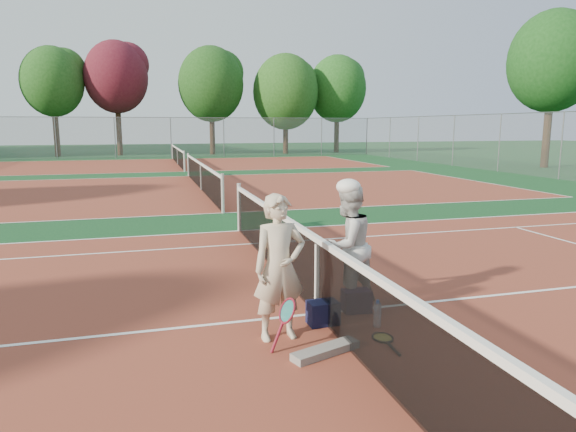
% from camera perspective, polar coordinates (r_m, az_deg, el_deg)
% --- Properties ---
extents(ground, '(130.00, 130.00, 0.00)m').
position_cam_1_polar(ground, '(6.72, 3.19, -10.82)').
color(ground, '#103B1A').
rests_on(ground, ground).
extents(court_main, '(23.77, 10.97, 0.01)m').
position_cam_1_polar(court_main, '(6.71, 3.19, -10.80)').
color(court_main, maroon).
rests_on(court_main, ground).
extents(court_far_a, '(23.77, 10.97, 0.01)m').
position_cam_1_polar(court_far_a, '(19.69, -9.60, 2.91)').
color(court_far_a, maroon).
rests_on(court_far_a, ground).
extents(court_far_b, '(23.77, 10.97, 0.01)m').
position_cam_1_polar(court_far_b, '(33.08, -12.15, 5.65)').
color(court_far_b, maroon).
rests_on(court_far_b, ground).
extents(net_main, '(0.10, 10.98, 1.02)m').
position_cam_1_polar(net_main, '(6.55, 3.23, -6.65)').
color(net_main, black).
rests_on(net_main, ground).
extents(net_far_a, '(0.10, 10.98, 1.02)m').
position_cam_1_polar(net_far_a, '(19.63, -9.65, 4.38)').
color(net_far_a, black).
rests_on(net_far_a, ground).
extents(net_far_b, '(0.10, 10.98, 1.02)m').
position_cam_1_polar(net_far_b, '(33.05, -12.18, 6.52)').
color(net_far_b, black).
rests_on(net_far_b, ground).
extents(fence_back, '(32.00, 0.06, 3.00)m').
position_cam_1_polar(fence_back, '(40.00, -12.88, 8.48)').
color(fence_back, slate).
rests_on(fence_back, ground).
extents(player_a, '(0.64, 0.45, 1.65)m').
position_cam_1_polar(player_a, '(5.74, -0.97, -5.76)').
color(player_a, '#C5B499').
rests_on(player_a, ground).
extents(player_b, '(0.99, 0.91, 1.65)m').
position_cam_1_polar(player_b, '(6.82, 6.60, -3.30)').
color(player_b, silver).
rests_on(player_b, ground).
extents(racket_red, '(0.36, 0.35, 0.55)m').
position_cam_1_polar(racket_red, '(5.64, -0.10, -11.96)').
color(racket_red, maroon).
rests_on(racket_red, ground).
extents(racket_black_held, '(0.26, 0.29, 0.57)m').
position_cam_1_polar(racket_black_held, '(7.10, 8.46, -7.30)').
color(racket_black_held, black).
rests_on(racket_black_held, ground).
extents(racket_spare, '(0.31, 0.62, 0.03)m').
position_cam_1_polar(racket_spare, '(6.07, 10.47, -13.16)').
color(racket_spare, black).
rests_on(racket_spare, ground).
extents(sports_bag_navy, '(0.37, 0.26, 0.29)m').
position_cam_1_polar(sports_bag_navy, '(6.35, 3.90, -10.68)').
color(sports_bag_navy, black).
rests_on(sports_bag_navy, ground).
extents(sports_bag_purple, '(0.37, 0.27, 0.29)m').
position_cam_1_polar(sports_bag_purple, '(6.80, 7.61, -9.32)').
color(sports_bag_purple, black).
rests_on(sports_bag_purple, ground).
extents(net_cover_canvas, '(0.82, 0.45, 0.09)m').
position_cam_1_polar(net_cover_canvas, '(5.62, 4.22, -14.69)').
color(net_cover_canvas, slate).
rests_on(net_cover_canvas, ground).
extents(water_bottle, '(0.09, 0.09, 0.30)m').
position_cam_1_polar(water_bottle, '(6.34, 9.90, -10.79)').
color(water_bottle, silver).
rests_on(water_bottle, ground).
extents(tree_back_1, '(4.64, 4.64, 8.40)m').
position_cam_1_polar(tree_back_1, '(44.41, -24.71, 13.39)').
color(tree_back_1, '#382314').
rests_on(tree_back_1, ground).
extents(tree_back_maroon, '(4.96, 4.96, 9.06)m').
position_cam_1_polar(tree_back_maroon, '(44.38, -18.56, 14.41)').
color(tree_back_maroon, '#382314').
rests_on(tree_back_maroon, ground).
extents(tree_back_3, '(5.36, 5.36, 8.84)m').
position_cam_1_polar(tree_back_3, '(44.06, -8.55, 14.27)').
color(tree_back_3, '#382314').
rests_on(tree_back_3, ground).
extents(tree_back_4, '(5.55, 5.55, 8.42)m').
position_cam_1_polar(tree_back_4, '(44.86, -0.27, 13.61)').
color(tree_back_4, '#382314').
rests_on(tree_back_4, ground).
extents(tree_back_5, '(5.15, 5.15, 8.60)m').
position_cam_1_polar(tree_back_5, '(47.30, 5.49, 13.87)').
color(tree_back_5, '#382314').
rests_on(tree_back_5, ground).
extents(tree_right_1, '(4.92, 4.92, 8.79)m').
position_cam_1_polar(tree_right_1, '(33.56, 27.36, 14.98)').
color(tree_right_1, '#382314').
rests_on(tree_right_1, ground).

